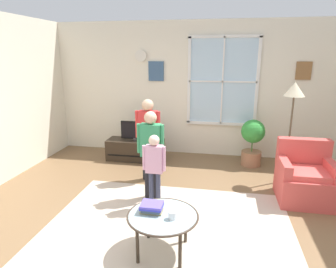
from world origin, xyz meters
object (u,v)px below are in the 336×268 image
(remote_near_books, at_px, (158,206))
(person_red_shirt, at_px, (148,131))
(cup, at_px, (172,215))
(floor_lamp, at_px, (294,100))
(armchair, at_px, (305,179))
(coffee_table, at_px, (163,217))
(television, at_px, (135,130))
(potted_plant_by_window, at_px, (252,140))
(tv_stand, at_px, (136,150))
(book_stack, at_px, (152,207))
(person_green_shirt, at_px, (151,145))
(person_pink_shirt, at_px, (154,163))

(remote_near_books, distance_m, person_red_shirt, 1.81)
(cup, xyz_separation_m, floor_lamp, (1.56, 2.26, 0.90))
(remote_near_books, relative_size, floor_lamp, 0.08)
(armchair, bearing_deg, coffee_table, -139.12)
(television, distance_m, potted_plant_by_window, 2.31)
(tv_stand, bearing_deg, armchair, -22.00)
(potted_plant_by_window, xyz_separation_m, floor_lamp, (0.51, -0.68, 0.89))
(book_stack, distance_m, person_green_shirt, 1.23)
(person_green_shirt, xyz_separation_m, floor_lamp, (2.09, 1.00, 0.57))
(remote_near_books, height_order, person_green_shirt, person_green_shirt)
(coffee_table, relative_size, cup, 9.06)
(tv_stand, distance_m, remote_near_books, 2.81)
(cup, relative_size, person_pink_shirt, 0.08)
(armchair, distance_m, book_stack, 2.47)
(television, distance_m, cup, 3.08)
(coffee_table, relative_size, person_pink_shirt, 0.72)
(armchair, height_order, coffee_table, armchair)
(person_pink_shirt, bearing_deg, tv_stand, 114.33)
(remote_near_books, bearing_deg, potted_plant_by_window, 65.22)
(person_green_shirt, bearing_deg, floor_lamp, 25.62)
(tv_stand, xyz_separation_m, floor_lamp, (2.81, -0.56, 1.19))
(person_red_shirt, bearing_deg, person_pink_shirt, -70.93)
(book_stack, xyz_separation_m, person_green_shirt, (-0.29, 1.15, 0.33))
(remote_near_books, relative_size, person_green_shirt, 0.11)
(person_green_shirt, height_order, floor_lamp, floor_lamp)
(armchair, distance_m, person_red_shirt, 2.51)
(floor_lamp, bearing_deg, cup, -124.64)
(potted_plant_by_window, bearing_deg, coffee_table, -112.02)
(tv_stand, xyz_separation_m, cup, (1.25, -2.81, 0.29))
(person_green_shirt, xyz_separation_m, person_red_shirt, (-0.20, 0.64, 0.04))
(remote_near_books, distance_m, floor_lamp, 2.85)
(coffee_table, height_order, cup, cup)
(tv_stand, height_order, book_stack, book_stack)
(person_pink_shirt, distance_m, person_red_shirt, 1.00)
(potted_plant_by_window, bearing_deg, tv_stand, -177.00)
(potted_plant_by_window, bearing_deg, person_pink_shirt, -126.83)
(coffee_table, xyz_separation_m, cup, (0.11, -0.06, 0.07))
(cup, xyz_separation_m, person_pink_shirt, (-0.42, 0.97, 0.17))
(person_green_shirt, bearing_deg, book_stack, -75.86)
(remote_near_books, xyz_separation_m, person_green_shirt, (-0.33, 1.04, 0.37))
(person_pink_shirt, relative_size, potted_plant_by_window, 1.18)
(television, relative_size, person_red_shirt, 0.41)
(television, xyz_separation_m, book_stack, (1.01, -2.70, -0.12))
(armchair, bearing_deg, person_pink_shirt, -162.94)
(coffee_table, xyz_separation_m, potted_plant_by_window, (1.16, 2.88, 0.09))
(tv_stand, height_order, potted_plant_by_window, potted_plant_by_window)
(person_pink_shirt, relative_size, floor_lamp, 0.64)
(coffee_table, height_order, remote_near_books, remote_near_books)
(person_green_shirt, distance_m, potted_plant_by_window, 2.33)
(cup, distance_m, remote_near_books, 0.30)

